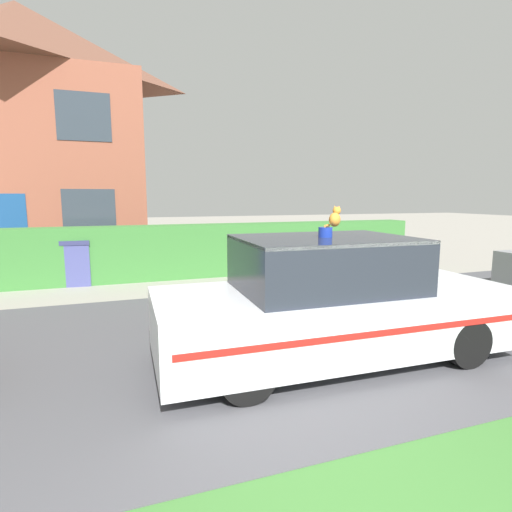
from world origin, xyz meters
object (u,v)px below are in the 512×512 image
object	(u,v)px
cat	(335,218)
house_left	(25,132)
wheelie_bin	(78,262)
police_car	(332,303)

from	to	relation	value
cat	house_left	distance (m)	12.05
cat	wheelie_bin	size ratio (longest dim) A/B	0.27
cat	house_left	size ratio (longest dim) A/B	0.04
cat	wheelie_bin	bearing A→B (deg)	76.06
wheelie_bin	cat	bearing A→B (deg)	-54.62
cat	wheelie_bin	distance (m)	6.73
police_car	wheelie_bin	distance (m)	6.65
wheelie_bin	house_left	bearing A→B (deg)	114.27
house_left	wheelie_bin	distance (m)	6.34
cat	house_left	xyz separation A→B (m)	(-5.12, 10.66, 2.31)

